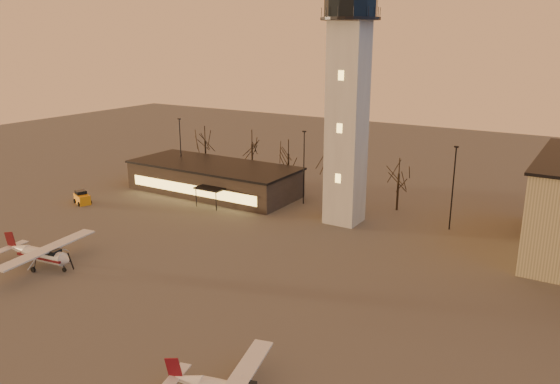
% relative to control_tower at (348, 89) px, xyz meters
% --- Properties ---
extents(ground, '(220.00, 220.00, 0.00)m').
position_rel_control_tower_xyz_m(ground, '(0.00, -30.00, -16.33)').
color(ground, '#474442').
rests_on(ground, ground).
extents(control_tower, '(6.80, 6.80, 32.60)m').
position_rel_control_tower_xyz_m(control_tower, '(0.00, 0.00, 0.00)').
color(control_tower, gray).
rests_on(control_tower, ground).
extents(terminal, '(25.40, 12.20, 4.30)m').
position_rel_control_tower_xyz_m(terminal, '(-21.99, 1.98, -14.17)').
color(terminal, black).
rests_on(terminal, ground).
extents(light_poles, '(58.50, 12.25, 10.14)m').
position_rel_control_tower_xyz_m(light_poles, '(0.50, 1.00, -10.92)').
color(light_poles, black).
rests_on(light_poles, ground).
extents(tree_row, '(37.20, 9.20, 8.80)m').
position_rel_control_tower_xyz_m(tree_row, '(-13.70, 9.16, -10.39)').
color(tree_row, black).
rests_on(tree_row, ground).
extents(cessna_rear, '(9.21, 11.60, 3.19)m').
position_rel_control_tower_xyz_m(cessna_rear, '(-19.08, -28.46, -15.24)').
color(cessna_rear, beige).
rests_on(cessna_rear, ground).
extents(service_cart, '(3.15, 2.56, 1.77)m').
position_rel_control_tower_xyz_m(service_cart, '(-34.05, -11.98, -15.65)').
color(service_cart, orange).
rests_on(service_cart, ground).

